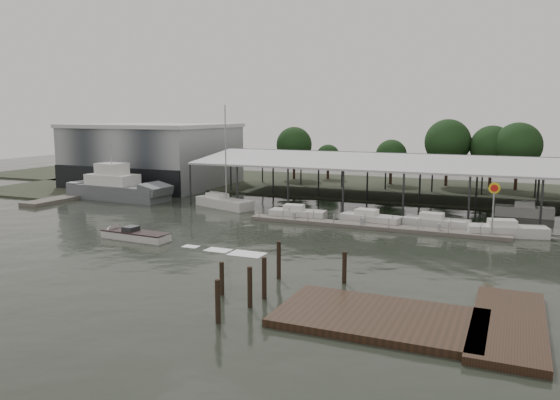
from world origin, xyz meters
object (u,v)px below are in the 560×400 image
at_px(white_sailboat, 223,203).
at_px(shell_fuel_sign, 494,199).
at_px(grey_trawler, 118,188).
at_px(speedboat_underway, 131,235).

bearing_deg(white_sailboat, shell_fuel_sign, 11.08).
height_order(shell_fuel_sign, grey_trawler, grey_trawler).
xyz_separation_m(shell_fuel_sign, speedboat_underway, (-32.54, -14.35, -3.53)).
bearing_deg(shell_fuel_sign, white_sailboat, 171.07).
bearing_deg(grey_trawler, shell_fuel_sign, -2.90).
xyz_separation_m(white_sailboat, speedboat_underway, (0.59, -19.56, -0.27)).
height_order(shell_fuel_sign, white_sailboat, white_sailboat).
xyz_separation_m(shell_fuel_sign, grey_trawler, (-50.34, 5.22, -2.35)).
bearing_deg(grey_trawler, white_sailboat, 2.99).
bearing_deg(grey_trawler, speedboat_underway, -44.69).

